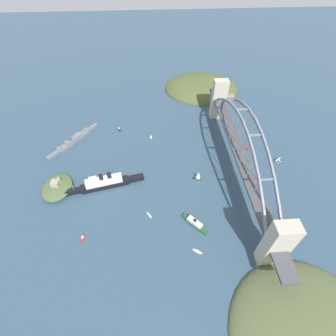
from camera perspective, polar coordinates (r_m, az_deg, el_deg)
name	(u,v)px	position (r m, az deg, el deg)	size (l,w,h in m)	color
ground_plane	(234,169)	(302.28, 15.39, -0.28)	(1400.00, 1400.00, 0.00)	#334C60
harbor_arch_bridge	(240,151)	(281.52, 16.60, 3.97)	(281.20, 19.90, 73.23)	#BCB29E
headland_east_shore	(202,89)	(449.56, 8.05, 17.97)	(111.66, 125.68, 29.43)	#4C562D
ocean_liner	(105,183)	(278.57, -14.68, -3.40)	(24.76, 87.54, 19.73)	black
naval_cruiser	(73,140)	(350.35, -21.44, 6.15)	(71.63, 54.95, 16.72)	slate
harbor_ferry_steamer	(195,223)	(245.65, 6.35, -12.80)	(24.53, 24.04, 8.37)	#23512D
fort_island_mid_harbor	(57,187)	(295.23, -24.71, -4.05)	(40.63, 32.42, 13.86)	#4C6038
seaplane_taxiing_near_bridge	(246,148)	(331.28, 17.91, 4.51)	(8.66, 11.30, 5.11)	#B7B7B2
seaplane_second_in_formation	(278,160)	(328.65, 24.55, 1.65)	(8.07, 8.75, 5.03)	#B7B7B2
small_boat_0	(151,136)	(332.34, -4.05, 7.43)	(6.70, 5.30, 7.08)	brown
small_boat_1	(197,251)	(234.67, 6.89, -18.89)	(6.16, 8.41, 1.85)	silver
small_boat_2	(198,175)	(279.58, 7.14, -1.65)	(6.52, 10.67, 12.48)	black
small_boat_3	(119,129)	(355.79, -11.50, 9.03)	(11.16, 5.81, 2.14)	black
small_boat_4	(149,215)	(252.12, -4.51, -10.94)	(7.29, 5.41, 2.15)	silver
small_boat_5	(83,238)	(252.10, -19.49, -15.29)	(9.08, 3.47, 2.12)	#B2231E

